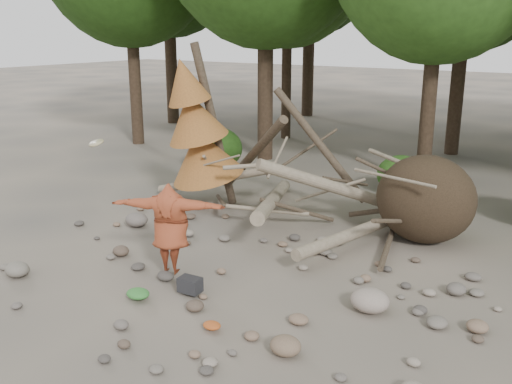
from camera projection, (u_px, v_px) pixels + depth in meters
The scene contains 13 objects.
ground at pixel (215, 281), 10.86m from camera, with size 120.00×120.00×0.00m, color #514C44.
deadfall_pile at pixel (399, 197), 12.91m from camera, with size 8.55×5.24×3.30m.
dead_conifer at pixel (198, 131), 14.64m from camera, with size 2.06×2.16×4.35m.
bush_left at pixel (216, 148), 19.36m from camera, with size 1.80×1.80×1.44m, color #214512.
bush_mid at pixel (401, 175), 16.52m from camera, with size 1.40×1.40×1.12m, color #2B5719.
frisbee_thrower at pixel (170, 228), 10.84m from camera, with size 2.79×1.44×2.52m.
backpack at pixel (190, 288), 10.27m from camera, with size 0.40×0.27×0.27m, color black.
cloth_green at pixel (138, 296), 10.07m from camera, with size 0.44×0.36×0.16m, color #2F712D.
cloth_orange at pixel (212, 328), 9.04m from camera, with size 0.30×0.25×0.11m, color #A1471B.
boulder_front_left at pixel (17, 269), 11.03m from camera, with size 0.49×0.44×0.29m, color slate.
boulder_front_right at pixel (285, 346), 8.38m from camera, with size 0.48×0.43×0.29m, color #765E49.
boulder_mid_right at pixel (370, 300), 9.65m from camera, with size 0.67×0.60×0.40m, color gray.
boulder_mid_left at pixel (136, 220), 13.82m from camera, with size 0.57×0.51×0.34m, color #655C55.
Camera 1 is at (6.19, -7.86, 4.63)m, focal length 40.00 mm.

